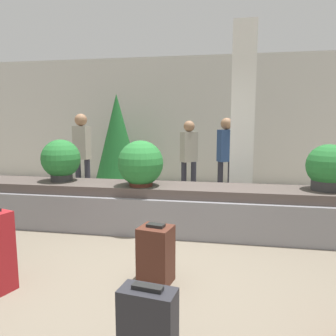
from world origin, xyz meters
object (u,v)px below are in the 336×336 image
suitcase_2 (156,255)px  traveler_0 (226,152)px  traveler_1 (189,153)px  pillar (242,120)px  potted_plant_0 (328,168)px  traveler_2 (82,149)px  suitcase_3 (148,324)px  potted_plant_1 (141,164)px  potted_plant_2 (61,160)px  decorated_tree (117,137)px

suitcase_2 → traveler_0: size_ratio=0.36×
traveler_1 → pillar: bearing=-81.3°
potted_plant_0 → traveler_0: 2.36m
traveler_0 → traveler_2: (-2.84, -0.43, 0.06)m
suitcase_3 → traveler_0: (0.47, 4.61, 0.74)m
traveler_0 → traveler_1: size_ratio=1.03×
pillar → suitcase_3: bearing=-100.8°
potted_plant_1 → traveler_2: traveler_2 is taller
suitcase_3 → traveler_1: (-0.28, 4.66, 0.70)m
potted_plant_0 → potted_plant_1: (-2.53, -0.16, 0.01)m
traveler_0 → traveler_2: size_ratio=0.95×
potted_plant_0 → traveler_2: traveler_2 is taller
potted_plant_0 → potted_plant_2: potted_plant_2 is taller
potted_plant_1 → decorated_tree: size_ratio=0.29×
potted_plant_2 → traveler_2: (-0.34, 1.49, 0.05)m
suitcase_2 → potted_plant_2: (-1.86, 1.65, 0.70)m
potted_plant_1 → potted_plant_2: 1.33m
potted_plant_1 → traveler_1: traveler_1 is taller
suitcase_3 → potted_plant_0: bearing=64.1°
decorated_tree → traveler_2: bearing=-101.3°
potted_plant_2 → traveler_2: 1.53m
traveler_2 → decorated_tree: bearing=-87.9°
suitcase_3 → traveler_1: bearing=101.7°
traveler_1 → decorated_tree: (-1.83, 0.89, 0.26)m
suitcase_3 → potted_plant_2: bearing=135.4°
potted_plant_0 → potted_plant_1: potted_plant_1 is taller
potted_plant_0 → traveler_2: (-4.20, 1.51, 0.08)m
suitcase_2 → potted_plant_0: 2.67m
pillar → traveler_2: 3.17m
potted_plant_1 → suitcase_3: bearing=-74.1°
traveler_1 → decorated_tree: decorated_tree is taller
decorated_tree → pillar: bearing=-31.6°
suitcase_3 → potted_plant_2: potted_plant_2 is taller
pillar → potted_plant_1: (-1.44, -1.29, -0.62)m
pillar → decorated_tree: 3.35m
potted_plant_2 → traveler_0: traveler_0 is taller
potted_plant_2 → traveler_1: 2.64m
suitcase_2 → suitcase_3: suitcase_2 is taller
potted_plant_2 → traveler_1: (1.75, 1.97, -0.05)m
traveler_0 → traveler_1: traveler_0 is taller
potted_plant_2 → traveler_0: (2.50, 1.92, -0.01)m
traveler_0 → traveler_1: (-0.74, 0.04, -0.04)m
potted_plant_0 → decorated_tree: decorated_tree is taller
suitcase_3 → potted_plant_2: (-2.03, 2.69, 0.74)m
traveler_1 → traveler_2: traveler_2 is taller
pillar → traveler_0: (-0.26, 0.81, -0.62)m
suitcase_2 → traveler_0: bearing=91.3°
decorated_tree → traveler_1: bearing=-26.0°
suitcase_2 → potted_plant_1: potted_plant_1 is taller
suitcase_3 → suitcase_2: bearing=107.8°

